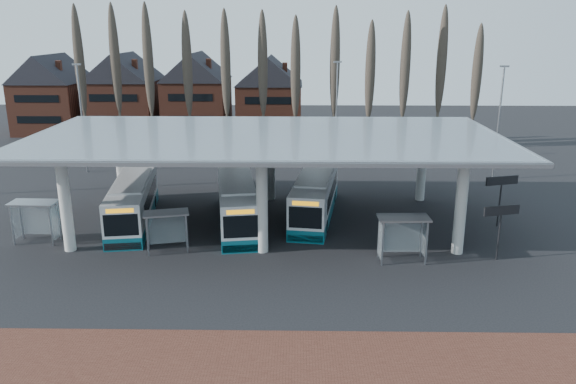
{
  "coord_description": "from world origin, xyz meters",
  "views": [
    {
      "loc": [
        2.13,
        -29.8,
        13.4
      ],
      "look_at": [
        1.5,
        7.0,
        2.52
      ],
      "focal_mm": 35.0,
      "sensor_mm": 36.0,
      "label": 1
    }
  ],
  "objects_px": {
    "bus_1": "(237,203)",
    "bus_0": "(133,202)",
    "shelter_1": "(166,222)",
    "shelter_2": "(403,228)",
    "bus_2": "(315,196)",
    "shelter_0": "(36,212)"
  },
  "relations": [
    {
      "from": "shelter_0",
      "to": "shelter_1",
      "type": "xyz_separation_m",
      "value": [
        8.72,
        -1.38,
        -0.14
      ]
    },
    {
      "from": "shelter_1",
      "to": "shelter_2",
      "type": "relative_size",
      "value": 0.98
    },
    {
      "from": "bus_2",
      "to": "shelter_1",
      "type": "bearing_deg",
      "value": -135.43
    },
    {
      "from": "shelter_0",
      "to": "bus_2",
      "type": "bearing_deg",
      "value": 18.7
    },
    {
      "from": "bus_1",
      "to": "bus_0",
      "type": "bearing_deg",
      "value": 170.43
    },
    {
      "from": "bus_0",
      "to": "shelter_0",
      "type": "xyz_separation_m",
      "value": [
        -5.13,
        -3.95,
        0.52
      ]
    },
    {
      "from": "bus_0",
      "to": "shelter_2",
      "type": "relative_size",
      "value": 3.76
    },
    {
      "from": "bus_1",
      "to": "shelter_1",
      "type": "distance_m",
      "value": 6.43
    },
    {
      "from": "shelter_1",
      "to": "bus_2",
      "type": "bearing_deg",
      "value": 22.87
    },
    {
      "from": "shelter_2",
      "to": "bus_0",
      "type": "bearing_deg",
      "value": 157.59
    },
    {
      "from": "bus_1",
      "to": "bus_2",
      "type": "distance_m",
      "value": 5.85
    },
    {
      "from": "bus_0",
      "to": "bus_2",
      "type": "height_order",
      "value": "bus_2"
    },
    {
      "from": "bus_0",
      "to": "bus_2",
      "type": "relative_size",
      "value": 0.98
    },
    {
      "from": "bus_2",
      "to": "shelter_2",
      "type": "height_order",
      "value": "bus_2"
    },
    {
      "from": "bus_0",
      "to": "bus_1",
      "type": "xyz_separation_m",
      "value": [
        7.37,
        -0.14,
        0.03
      ]
    },
    {
      "from": "bus_0",
      "to": "shelter_2",
      "type": "bearing_deg",
      "value": -28.98
    },
    {
      "from": "bus_1",
      "to": "shelter_0",
      "type": "xyz_separation_m",
      "value": [
        -12.5,
        -3.82,
        0.49
      ]
    },
    {
      "from": "bus_1",
      "to": "bus_2",
      "type": "bearing_deg",
      "value": 8.77
    },
    {
      "from": "bus_0",
      "to": "shelter_2",
      "type": "xyz_separation_m",
      "value": [
        17.84,
        -6.63,
        0.55
      ]
    },
    {
      "from": "shelter_1",
      "to": "shelter_0",
      "type": "bearing_deg",
      "value": 157.42
    },
    {
      "from": "shelter_2",
      "to": "bus_2",
      "type": "bearing_deg",
      "value": 118.64
    },
    {
      "from": "shelter_2",
      "to": "shelter_0",
      "type": "bearing_deg",
      "value": 171.33
    }
  ]
}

